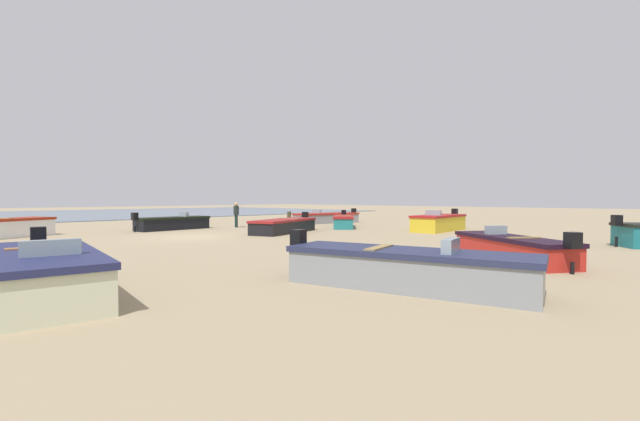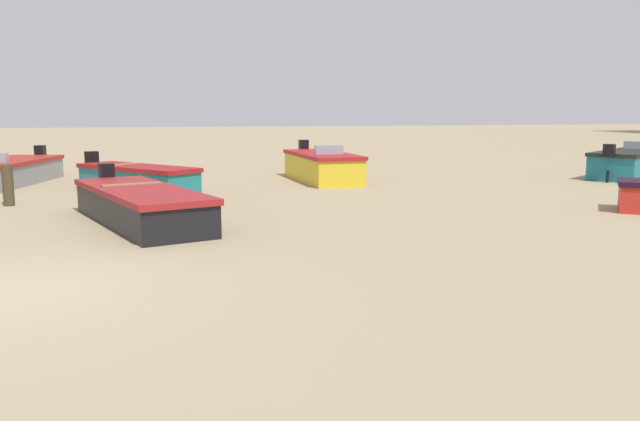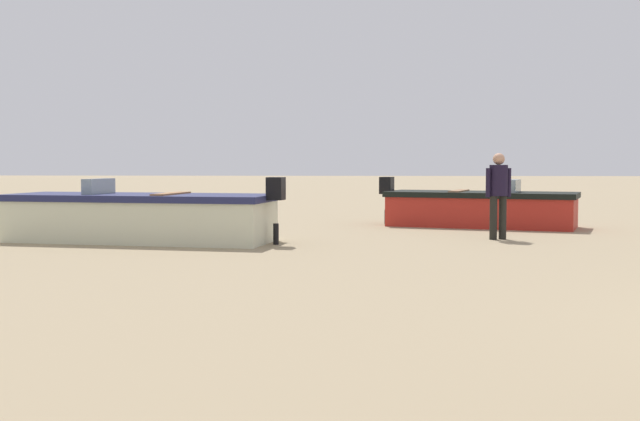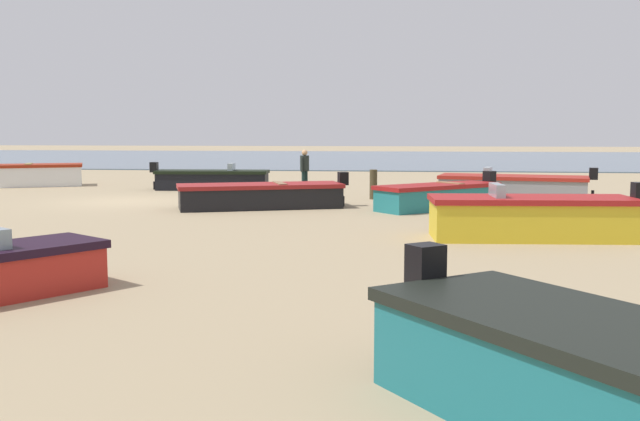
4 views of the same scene
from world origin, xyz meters
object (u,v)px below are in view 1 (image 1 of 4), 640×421
Objects in this scene: boat_black_0 at (284,226)px; boat_grey_10 at (326,218)px; mooring_post_mid_beach at (289,219)px; beach_walker_foreground at (236,213)px; boat_white_9 at (11,227)px; boat_cream_5 at (47,273)px; boat_red_6 at (511,248)px; boat_grey_3 at (407,269)px; boat_teal_7 at (344,221)px; boat_black_1 at (173,223)px; boat_yellow_8 at (439,223)px.

boat_black_0 is 0.97× the size of boat_grey_10.
beach_walker_foreground is at bearing -39.14° from mooring_post_mid_beach.
boat_cream_5 is at bearing -31.35° from boat_white_9.
boat_grey_10 is 7.57m from beach_walker_foreground.
beach_walker_foreground reaches higher than boat_red_6.
boat_grey_3 is 1.24× the size of boat_red_6.
boat_teal_7 is 3.58m from mooring_post_mid_beach.
mooring_post_mid_beach is (-14.16, 4.22, 0.03)m from boat_white_9.
mooring_post_mid_beach is (-6.46, 3.20, 0.11)m from boat_black_1.
boat_red_6 is at bearing 164.69° from boat_grey_3.
boat_grey_3 reaches higher than boat_teal_7.
boat_yellow_8 is (-8.97, -7.14, 0.10)m from boat_red_6.
beach_walker_foreground is (-8.21, -17.87, 0.54)m from boat_grey_3.
boat_grey_3 is (4.40, 18.92, 0.02)m from boat_black_1.
mooring_post_mid_beach is (2.05, -2.94, 0.12)m from boat_teal_7.
boat_black_0 is 5.16× the size of mooring_post_mid_beach.
boat_yellow_8 is 1.23× the size of boat_white_9.
boat_white_9 reaches higher than boat_teal_7.
boat_black_1 is 0.90× the size of boat_cream_5.
boat_black_0 is at bearing 53.10° from boat_teal_7.
boat_cream_5 is (9.73, 14.27, 0.05)m from boat_black_1.
boat_yellow_8 reaches higher than boat_teal_7.
boat_red_6 is at bearing 110.38° from boat_teal_7.
boat_white_9 reaches higher than boat_black_1.
boat_yellow_8 is at bearing 113.15° from mooring_post_mid_beach.
boat_grey_3 is at bearing -14.36° from boat_white_9.
beach_walker_foreground is (-2.59, -18.02, 0.58)m from boat_red_6.
boat_white_9 is 2.33× the size of beach_walker_foreground.
boat_black_0 is 0.96× the size of boat_grey_3.
boat_teal_7 is at bearing 50.13° from boat_black_1.
boat_black_1 is at bearing 93.48° from beach_walker_foreground.
boat_red_6 is at bearing 162.18° from boat_grey_10.
boat_yellow_8 is at bearing 30.36° from boat_white_9.
boat_grey_3 is 5.62m from boat_red_6.
boat_grey_3 reaches higher than boat_red_6.
boat_black_0 is at bearing 48.13° from boat_yellow_8.
boat_yellow_8 reaches higher than boat_cream_5.
boat_black_1 is 19.42m from boat_grey_3.
boat_grey_10 is at bearing -74.37° from boat_teal_7.
boat_yellow_8 is at bearing -147.57° from boat_black_0.
boat_yellow_8 is 12.62m from beach_walker_foreground.
boat_yellow_8 is 9.49m from mooring_post_mid_beach.
beach_walker_foreground is (-0.63, -5.40, 0.57)m from boat_black_0.
boat_grey_3 is 18.16m from boat_teal_7.
boat_teal_7 is (-18.25, -8.13, -0.06)m from boat_cream_5.
boat_black_1 is 17.28m from boat_cream_5.
boat_yellow_8 is at bearing -130.80° from beach_walker_foreground.
mooring_post_mid_beach is at bearing 49.66° from boat_white_9.
boat_black_1 and boat_grey_10 have the same top height.
boat_grey_10 is 4.97m from mooring_post_mid_beach.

